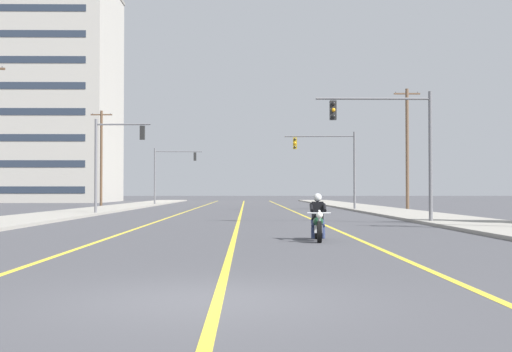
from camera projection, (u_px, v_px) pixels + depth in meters
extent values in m
plane|color=#47474C|center=(204.00, 300.00, 9.38)|extent=(400.00, 400.00, 0.00)
cube|color=yellow|center=(242.00, 210.00, 54.37)|extent=(0.16, 100.00, 0.01)
cube|color=yellow|center=(192.00, 210.00, 54.31)|extent=(0.16, 100.00, 0.01)
cube|color=yellow|center=(290.00, 210.00, 54.43)|extent=(0.16, 100.00, 0.01)
cube|color=#9E998E|center=(385.00, 211.00, 49.52)|extent=(4.40, 110.00, 0.14)
cube|color=#9E998E|center=(91.00, 211.00, 49.22)|extent=(4.40, 110.00, 0.14)
cylinder|color=black|center=(319.00, 232.00, 19.77)|extent=(0.16, 0.65, 0.64)
cylinder|color=black|center=(317.00, 229.00, 21.32)|extent=(0.16, 0.65, 0.64)
cylinder|color=silver|center=(319.00, 221.00, 19.88)|extent=(0.09, 0.33, 0.68)
sphere|color=white|center=(319.00, 215.00, 19.74)|extent=(0.20, 0.20, 0.20)
cylinder|color=silver|center=(319.00, 213.00, 19.94)|extent=(0.70, 0.08, 0.04)
ellipsoid|color=#143D23|center=(318.00, 221.00, 20.43)|extent=(0.35, 0.58, 0.28)
cube|color=silver|center=(318.00, 229.00, 20.55)|extent=(0.26, 0.45, 0.24)
cube|color=black|center=(318.00, 223.00, 20.87)|extent=(0.31, 0.53, 0.12)
cube|color=#143D23|center=(317.00, 220.00, 21.28)|extent=(0.22, 0.37, 0.08)
cylinder|color=silver|center=(313.00, 230.00, 20.95)|extent=(0.11, 0.55, 0.08)
cube|color=black|center=(318.00, 211.00, 20.84)|extent=(0.37, 0.26, 0.56)
sphere|color=silver|center=(318.00, 197.00, 20.83)|extent=(0.26, 0.26, 0.26)
cylinder|color=navy|center=(322.00, 223.00, 20.69)|extent=(0.16, 0.45, 0.30)
cylinder|color=navy|center=(323.00, 233.00, 20.50)|extent=(0.12, 0.16, 0.35)
cylinder|color=black|center=(324.00, 208.00, 20.58)|extent=(0.13, 0.53, 0.27)
cylinder|color=navy|center=(313.00, 223.00, 20.70)|extent=(0.16, 0.45, 0.30)
cylinder|color=navy|center=(313.00, 233.00, 20.51)|extent=(0.12, 0.16, 0.35)
cylinder|color=black|center=(311.00, 208.00, 20.59)|extent=(0.13, 0.53, 0.27)
cylinder|color=slate|center=(430.00, 157.00, 31.22)|extent=(0.18, 0.18, 6.20)
cylinder|color=slate|center=(373.00, 99.00, 31.23)|extent=(5.37, 0.14, 0.11)
cube|color=black|center=(333.00, 110.00, 31.18)|extent=(0.30, 0.24, 0.90)
sphere|color=black|center=(333.00, 103.00, 31.03)|extent=(0.18, 0.18, 0.18)
sphere|color=orange|center=(333.00, 110.00, 31.03)|extent=(0.18, 0.18, 0.18)
sphere|color=black|center=(334.00, 116.00, 31.02)|extent=(0.18, 0.18, 0.18)
cylinder|color=slate|center=(96.00, 167.00, 43.29)|extent=(0.18, 0.18, 6.20)
cylinder|color=slate|center=(123.00, 124.00, 43.27)|extent=(3.57, 0.34, 0.11)
cube|color=black|center=(142.00, 133.00, 43.19)|extent=(0.31, 0.26, 0.90)
sphere|color=black|center=(143.00, 128.00, 43.35)|extent=(0.18, 0.18, 0.18)
sphere|color=orange|center=(143.00, 133.00, 43.35)|extent=(0.18, 0.18, 0.18)
sphere|color=black|center=(143.00, 138.00, 43.34)|extent=(0.18, 0.18, 0.18)
cylinder|color=slate|center=(355.00, 171.00, 52.52)|extent=(0.18, 0.18, 6.20)
cylinder|color=slate|center=(319.00, 136.00, 52.68)|extent=(5.50, 0.39, 0.11)
cube|color=#B79319|center=(295.00, 143.00, 52.74)|extent=(0.31, 0.25, 0.90)
sphere|color=black|center=(295.00, 139.00, 52.59)|extent=(0.18, 0.18, 0.18)
sphere|color=orange|center=(295.00, 143.00, 52.58)|extent=(0.18, 0.18, 0.18)
sphere|color=black|center=(295.00, 147.00, 52.58)|extent=(0.18, 0.18, 0.18)
cylinder|color=slate|center=(155.00, 177.00, 72.74)|extent=(0.18, 0.18, 6.20)
cylinder|color=slate|center=(179.00, 151.00, 72.99)|extent=(5.11, 0.42, 0.11)
cube|color=black|center=(195.00, 157.00, 73.11)|extent=(0.31, 0.26, 0.90)
sphere|color=black|center=(195.00, 154.00, 73.27)|extent=(0.18, 0.18, 0.18)
sphere|color=orange|center=(195.00, 157.00, 73.26)|extent=(0.18, 0.18, 0.18)
sphere|color=black|center=(195.00, 159.00, 73.26)|extent=(0.18, 0.18, 0.18)
cylinder|color=slate|center=(2.00, 67.00, 38.27)|extent=(0.08, 0.08, 0.12)
cylinder|color=brown|center=(407.00, 149.00, 53.20)|extent=(0.26, 0.26, 9.70)
cube|color=brown|center=(407.00, 94.00, 53.30)|extent=(2.09, 0.12, 0.12)
cylinder|color=slate|center=(396.00, 92.00, 53.29)|extent=(0.08, 0.08, 0.12)
cylinder|color=slate|center=(418.00, 93.00, 53.32)|extent=(0.08, 0.08, 0.12)
cylinder|color=brown|center=(101.00, 159.00, 65.89)|extent=(0.26, 0.26, 9.47)
cube|color=brown|center=(101.00, 115.00, 65.99)|extent=(2.12, 0.12, 0.12)
cylinder|color=slate|center=(92.00, 114.00, 65.97)|extent=(0.08, 0.08, 0.12)
cylinder|color=slate|center=(110.00, 114.00, 66.00)|extent=(0.08, 0.08, 0.12)
cube|color=#B2ADA3|center=(34.00, 95.00, 94.21)|extent=(22.17, 17.03, 30.16)
cube|color=#283342|center=(12.00, 190.00, 85.37)|extent=(18.62, 0.06, 0.90)
cube|color=#283342|center=(12.00, 164.00, 85.45)|extent=(18.62, 0.06, 0.90)
cube|color=#283342|center=(12.00, 138.00, 85.52)|extent=(18.62, 0.06, 0.90)
cube|color=#283342|center=(13.00, 111.00, 85.60)|extent=(18.62, 0.06, 0.90)
cube|color=#283342|center=(13.00, 85.00, 85.67)|extent=(18.62, 0.06, 0.90)
cube|color=#283342|center=(13.00, 59.00, 85.75)|extent=(18.62, 0.06, 0.90)
cube|color=#283342|center=(13.00, 33.00, 85.83)|extent=(18.62, 0.06, 0.90)
cube|color=#283342|center=(13.00, 8.00, 85.90)|extent=(18.62, 0.06, 0.90)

